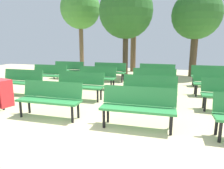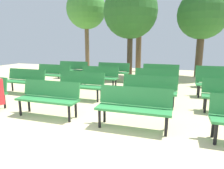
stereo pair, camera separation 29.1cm
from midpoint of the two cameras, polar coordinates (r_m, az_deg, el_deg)
The scene contains 18 objects.
ground_plane at distance 3.64m, azimuth -15.72°, elevation -18.62°, with size 24.00×24.00×0.00m, color beige.
bench_r0_c1 at distance 5.26m, azimuth -15.91°, elevation -3.21°, with size 1.61×0.51×0.87m.
bench_r0_c2 at distance 4.39m, azimuth 8.06°, elevation -5.79°, with size 1.61×0.52×0.87m.
bench_r1_c0 at distance 7.98m, azimuth -22.43°, elevation 1.31°, with size 1.60×0.48×0.87m.
bench_r1_c1 at distance 6.69m, azimuth -7.71°, elevation 0.25°, with size 1.61×0.52×0.87m.
bench_r1_c2 at distance 6.02m, azimuth 11.70°, elevation -1.16°, with size 1.60×0.50×0.87m.
bench_r2_c0 at distance 9.28m, azimuth -15.54°, elevation 3.10°, with size 1.61×0.50×0.87m.
bench_r2_c1 at distance 8.22m, azimuth -2.73°, elevation 2.46°, with size 1.61×0.50×0.87m.
bench_r2_c2 at distance 7.67m, azimuth 13.31°, elevation 1.50°, with size 1.61×0.52×0.87m.
bench_r2_c3 at distance 7.76m, azimuth 29.43°, elevation 0.41°, with size 1.61×0.53×0.87m.
bench_r3_c0 at distance 10.68m, azimuth -10.32°, elevation 4.40°, with size 1.61×0.52×0.87m.
bench_r3_c1 at distance 9.77m, azimuth 1.05°, elevation 3.93°, with size 1.61×0.51×0.87m.
bench_r3_c2 at distance 9.38m, azimuth 14.31°, elevation 3.25°, with size 1.61×0.52×0.87m.
bench_r3_c3 at distance 9.42m, azimuth 28.14°, elevation 2.27°, with size 1.61×0.52×0.87m.
tree_0 at distance 11.99m, azimuth 24.87°, elevation 17.40°, with size 2.56×2.56×4.55m.
tree_1 at distance 11.26m, azimuth 6.01°, elevation 19.77°, with size 2.84×2.84×4.86m.
tree_2 at distance 13.20m, azimuth 8.10°, elevation 9.01°, with size 0.34×0.34×2.47m.
tree_3 at distance 14.21m, azimuth -6.67°, elevation 20.25°, with size 2.58×2.58×5.29m.
Camera 2 is at (2.02, -2.50, 1.81)m, focal length 32.42 mm.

